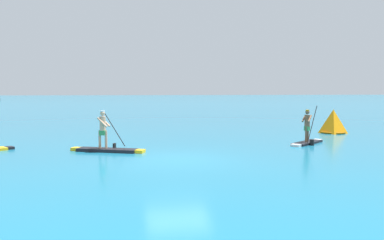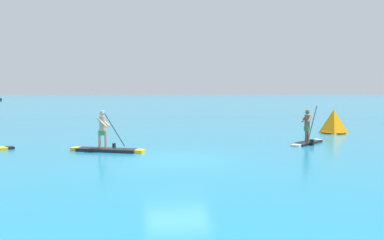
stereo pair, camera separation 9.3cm
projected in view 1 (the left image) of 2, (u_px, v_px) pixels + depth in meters
name	position (u px, v px, depth m)	size (l,w,h in m)	color
ground	(178.00, 159.00, 15.15)	(440.00, 440.00, 0.00)	#196B8C
paddleboarder_mid_center	(107.00, 144.00, 17.01)	(3.27, 1.71, 1.81)	black
paddleboarder_far_right	(307.00, 136.00, 19.49)	(2.49, 2.12, 1.96)	black
race_marker_buoy	(333.00, 122.00, 24.35)	(1.70, 1.70, 1.50)	orange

